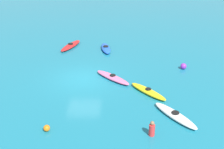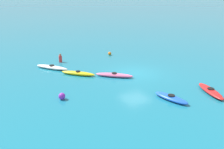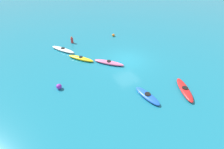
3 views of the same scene
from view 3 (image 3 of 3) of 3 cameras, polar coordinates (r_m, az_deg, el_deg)
ground_plane at (r=19.51m, az=4.99°, el=4.62°), size 600.00×600.00×0.00m
kayak_white at (r=21.99m, az=-15.24°, el=7.62°), size 3.17×2.48×0.37m
kayak_pink at (r=18.65m, az=-0.98°, el=3.80°), size 2.73×2.76×0.37m
kayak_blue at (r=14.74m, az=11.13°, el=-6.61°), size 2.71×1.19×0.37m
kayak_red at (r=16.24m, az=21.96°, el=-4.42°), size 3.21×1.88×0.37m
kayak_yellow at (r=19.70m, az=-9.82°, el=5.07°), size 2.75×2.48×0.37m
buoy_orange at (r=25.11m, az=0.45°, el=12.33°), size 0.36×0.36×0.36m
buoy_purple at (r=15.91m, az=-16.42°, el=-3.65°), size 0.47×0.47×0.47m
person_near_shore at (r=23.66m, az=-12.55°, el=10.58°), size 0.42×0.42×0.88m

